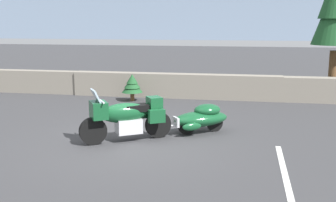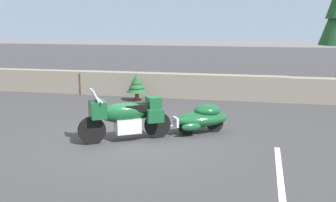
{
  "view_description": "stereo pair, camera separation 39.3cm",
  "coord_description": "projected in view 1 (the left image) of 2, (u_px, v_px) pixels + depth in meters",
  "views": [
    {
      "loc": [
        2.65,
        -9.37,
        2.89
      ],
      "look_at": [
        0.68,
        1.03,
        0.85
      ],
      "focal_mm": 44.37,
      "sensor_mm": 36.0,
      "label": 1
    },
    {
      "loc": [
        3.03,
        -9.29,
        2.89
      ],
      "look_at": [
        0.68,
        1.03,
        0.85
      ],
      "focal_mm": 44.37,
      "sensor_mm": 36.0,
      "label": 2
    }
  ],
  "objects": [
    {
      "name": "ground_plane",
      "position": [
        133.0,
        142.0,
        10.07
      ],
      "size": [
        80.0,
        80.0,
        0.0
      ],
      "primitive_type": "plane",
      "color": "#38383A"
    },
    {
      "name": "stone_guard_wall",
      "position": [
        185.0,
        86.0,
        15.86
      ],
      "size": [
        24.0,
        0.59,
        0.92
      ],
      "color": "gray",
      "rests_on": "ground"
    },
    {
      "name": "distant_ridgeline",
      "position": [
        238.0,
        0.0,
        101.33
      ],
      "size": [
        240.0,
        80.0,
        16.0
      ],
      "primitive_type": "cube",
      "color": "#7F93AD",
      "rests_on": "ground"
    },
    {
      "name": "touring_motorcycle",
      "position": [
        126.0,
        116.0,
        10.07
      ],
      "size": [
        2.02,
        1.47,
        1.33
      ],
      "color": "black",
      "rests_on": "ground"
    },
    {
      "name": "car_shaped_trailer",
      "position": [
        201.0,
        118.0,
        10.85
      ],
      "size": [
        2.05,
        1.49,
        0.76
      ],
      "color": "black",
      "rests_on": "ground"
    },
    {
      "name": "pine_sapling_near",
      "position": [
        132.0,
        84.0,
        15.19
      ],
      "size": [
        0.76,
        0.76,
        0.99
      ],
      "color": "brown",
      "rests_on": "ground"
    },
    {
      "name": "parking_stripe_marker",
      "position": [
        285.0,
        173.0,
        7.99
      ],
      "size": [
        0.12,
        3.6,
        0.01
      ],
      "primitive_type": "cube",
      "color": "silver",
      "rests_on": "ground"
    }
  ]
}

